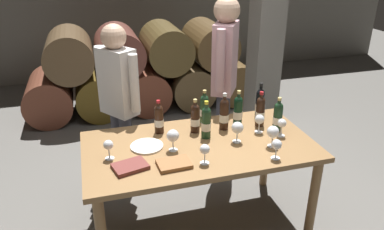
{
  "coord_description": "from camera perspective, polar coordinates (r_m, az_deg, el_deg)",
  "views": [
    {
      "loc": [
        -0.73,
        -2.33,
        2.11
      ],
      "look_at": [
        0.0,
        0.2,
        0.91
      ],
      "focal_mm": 35.07,
      "sensor_mm": 36.0,
      "label": 1
    }
  ],
  "objects": [
    {
      "name": "wine_bottle_0",
      "position": [
        2.83,
        2.17,
        -1.07
      ],
      "size": [
        0.07,
        0.07,
        0.3
      ],
      "color": "#19381E",
      "rests_on": "dining_table"
    },
    {
      "name": "wine_bottle_1",
      "position": [
        2.92,
        0.48,
        -0.42
      ],
      "size": [
        0.07,
        0.07,
        0.28
      ],
      "color": "black",
      "rests_on": "dining_table"
    },
    {
      "name": "tasting_notebook",
      "position": [
        2.53,
        -9.38,
        -7.72
      ],
      "size": [
        0.25,
        0.21,
        0.03
      ],
      "primitive_type": "cube",
      "rotation": [
        0.0,
        0.0,
        0.25
      ],
      "color": "brown",
      "rests_on": "dining_table"
    },
    {
      "name": "dining_table",
      "position": [
        2.84,
        1.13,
        -6.05
      ],
      "size": [
        1.7,
        0.9,
        0.76
      ],
      "color": "olive",
      "rests_on": "ground_plane"
    },
    {
      "name": "wine_glass_3",
      "position": [
        2.94,
        13.51,
        -1.35
      ],
      "size": [
        0.07,
        0.07,
        0.14
      ],
      "color": "white",
      "rests_on": "dining_table"
    },
    {
      "name": "wine_glass_0",
      "position": [
        2.96,
        10.24,
        -0.75
      ],
      "size": [
        0.07,
        0.07,
        0.15
      ],
      "color": "white",
      "rests_on": "dining_table"
    },
    {
      "name": "wine_glass_1",
      "position": [
        2.79,
        6.93,
        -2.0
      ],
      "size": [
        0.09,
        0.09,
        0.16
      ],
      "color": "white",
      "rests_on": "dining_table"
    },
    {
      "name": "wine_glass_2",
      "position": [
        2.51,
        1.96,
        -5.37
      ],
      "size": [
        0.07,
        0.07,
        0.14
      ],
      "color": "white",
      "rests_on": "dining_table"
    },
    {
      "name": "stone_pillar",
      "position": [
        4.5,
        11.35,
        13.63
      ],
      "size": [
        0.32,
        0.32,
        2.6
      ],
      "primitive_type": "cube",
      "color": "slate",
      "rests_on": "ground_plane"
    },
    {
      "name": "leather_ledger",
      "position": [
        2.53,
        -2.74,
        -7.43
      ],
      "size": [
        0.23,
        0.17,
        0.03
      ],
      "primitive_type": "cube",
      "rotation": [
        0.0,
        0.0,
        0.05
      ],
      "color": "#936038",
      "rests_on": "dining_table"
    },
    {
      "name": "wine_glass_4",
      "position": [
        2.77,
        12.2,
        -2.6
      ],
      "size": [
        0.09,
        0.09,
        0.16
      ],
      "color": "white",
      "rests_on": "dining_table"
    },
    {
      "name": "wine_bottle_6",
      "position": [
        3.04,
        7.01,
        0.63
      ],
      "size": [
        0.07,
        0.07,
        0.3
      ],
      "color": "black",
      "rests_on": "dining_table"
    },
    {
      "name": "taster_seated_left",
      "position": [
        3.28,
        -11.08,
        2.79
      ],
      "size": [
        0.33,
        0.42,
        1.54
      ],
      "color": "#383842",
      "rests_on": "ground_plane"
    },
    {
      "name": "wine_bottle_4",
      "position": [
        3.02,
        12.92,
        -0.19
      ],
      "size": [
        0.07,
        0.07,
        0.28
      ],
      "color": "#19381E",
      "rests_on": "dining_table"
    },
    {
      "name": "wine_bottle_5",
      "position": [
        3.19,
        10.28,
        1.7
      ],
      "size": [
        0.07,
        0.07,
        0.32
      ],
      "color": "black",
      "rests_on": "dining_table"
    },
    {
      "name": "wine_glass_7",
      "position": [
        2.66,
        -2.93,
        -3.22
      ],
      "size": [
        0.09,
        0.09,
        0.16
      ],
      "color": "white",
      "rests_on": "dining_table"
    },
    {
      "name": "wine_bottle_7",
      "position": [
        2.97,
        4.91,
        0.18
      ],
      "size": [
        0.07,
        0.07,
        0.31
      ],
      "color": "black",
      "rests_on": "dining_table"
    },
    {
      "name": "wine_glass_6",
      "position": [
        2.62,
        -12.6,
        -4.59
      ],
      "size": [
        0.07,
        0.07,
        0.14
      ],
      "color": "white",
      "rests_on": "dining_table"
    },
    {
      "name": "serving_plate",
      "position": [
        2.77,
        -6.89,
        -4.73
      ],
      "size": [
        0.24,
        0.24,
        0.01
      ],
      "primitive_type": "cylinder",
      "color": "white",
      "rests_on": "dining_table"
    },
    {
      "name": "barrel_stack",
      "position": [
        5.23,
        -7.38,
        6.79
      ],
      "size": [
        3.12,
        0.9,
        1.15
      ],
      "color": "brown",
      "rests_on": "ground_plane"
    },
    {
      "name": "wine_glass_5",
      "position": [
        2.62,
        12.75,
        -4.52
      ],
      "size": [
        0.07,
        0.07,
        0.15
      ],
      "color": "white",
      "rests_on": "dining_table"
    },
    {
      "name": "wine_bottle_8",
      "position": [
        3.07,
        10.35,
        0.59
      ],
      "size": [
        0.07,
        0.07,
        0.29
      ],
      "color": "black",
      "rests_on": "dining_table"
    },
    {
      "name": "ground_plane",
      "position": [
        3.23,
        1.03,
        -16.35
      ],
      "size": [
        14.0,
        14.0,
        0.0
      ],
      "primitive_type": "plane",
      "color": "#66635E"
    },
    {
      "name": "wine_bottle_2",
      "position": [
        3.08,
        1.89,
        1.01
      ],
      "size": [
        0.07,
        0.07,
        0.28
      ],
      "color": "#19381E",
      "rests_on": "dining_table"
    },
    {
      "name": "wine_bottle_3",
      "position": [
        2.92,
        -5.05,
        -0.54
      ],
      "size": [
        0.07,
        0.07,
        0.27
      ],
      "color": "black",
      "rests_on": "dining_table"
    },
    {
      "name": "sommelier_presenting",
      "position": [
        3.47,
        4.97,
        6.51
      ],
      "size": [
        0.32,
        0.43,
        1.72
      ],
      "color": "#383842",
      "rests_on": "ground_plane"
    }
  ]
}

